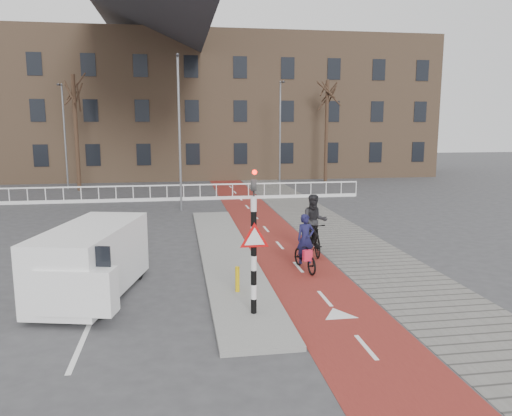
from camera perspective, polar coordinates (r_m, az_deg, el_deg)
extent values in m
plane|color=#38383A|center=(14.41, 0.90, -9.31)|extent=(120.00, 120.00, 0.00)
cube|color=maroon|center=(24.19, 0.32, -1.45)|extent=(2.50, 60.00, 0.01)
cube|color=slate|center=(24.79, 6.72, -1.24)|extent=(3.00, 60.00, 0.01)
cube|color=gray|center=(18.10, -3.48, -5.14)|extent=(1.80, 16.00, 0.12)
cylinder|color=black|center=(11.97, -0.26, -5.48)|extent=(0.14, 0.14, 2.88)
imported|color=black|center=(11.62, -0.27, 3.30)|extent=(0.13, 0.16, 0.80)
cylinder|color=#FF0C05|center=(11.47, -0.16, 4.12)|extent=(0.11, 0.02, 0.11)
cylinder|color=yellow|center=(13.80, -2.14, -8.13)|extent=(0.12, 0.12, 0.70)
imported|color=black|center=(16.15, 5.65, -5.51)|extent=(0.83, 1.80, 0.91)
imported|color=#17163D|center=(16.01, 5.68, -3.52)|extent=(0.62, 0.45, 1.59)
cube|color=red|center=(15.58, 5.90, -5.41)|extent=(0.29, 0.21, 0.33)
imported|color=black|center=(18.08, 6.65, -3.35)|extent=(0.72, 2.09, 1.23)
imported|color=black|center=(17.95, 6.69, -1.52)|extent=(0.99, 0.80, 1.93)
cube|color=white|center=(14.34, -18.30, -5.59)|extent=(2.79, 4.79, 1.80)
cube|color=#2F9620|center=(14.54, -21.84, -5.99)|extent=(0.69, 2.81, 0.55)
cube|color=#2F9620|center=(14.25, -14.65, -5.92)|extent=(0.69, 2.81, 0.55)
cube|color=black|center=(12.43, -19.78, -6.09)|extent=(1.59, 0.42, 0.90)
cylinder|color=black|center=(13.56, -23.68, -10.00)|extent=(0.36, 0.66, 0.63)
cylinder|color=black|center=(12.93, -17.58, -10.58)|extent=(0.36, 0.66, 0.63)
cylinder|color=black|center=(16.18, -18.60, -6.52)|extent=(0.36, 0.66, 0.63)
cylinder|color=black|center=(15.65, -13.40, -6.81)|extent=(0.36, 0.66, 0.63)
cube|color=silver|center=(30.76, -13.90, 2.46)|extent=(28.00, 0.08, 0.08)
cube|color=silver|center=(30.88, -13.83, 0.89)|extent=(28.00, 0.10, 0.20)
cube|color=#7F6047|center=(45.44, -10.02, 11.25)|extent=(46.00, 10.00, 12.00)
cylinder|color=#311F15|center=(36.82, -19.86, 8.02)|extent=(0.28, 0.28, 7.92)
cylinder|color=#311F15|center=(39.89, 8.05, 8.58)|extent=(0.27, 0.27, 7.90)
cylinder|color=slate|center=(26.83, -8.73, 8.29)|extent=(0.12, 0.12, 8.14)
cylinder|color=slate|center=(37.86, -21.00, 7.56)|extent=(0.12, 0.12, 7.35)
cylinder|color=slate|center=(37.80, 2.76, 8.46)|extent=(0.12, 0.12, 7.72)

